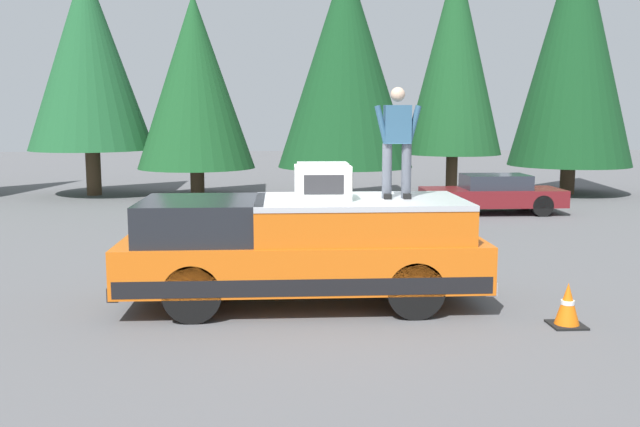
# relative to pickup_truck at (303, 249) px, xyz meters

# --- Properties ---
(ground_plane) EXTENTS (90.00, 90.00, 0.00)m
(ground_plane) POSITION_rel_pickup_truck_xyz_m (0.17, -0.38, -0.87)
(ground_plane) COLOR #565659
(pickup_truck) EXTENTS (2.01, 5.54, 1.65)m
(pickup_truck) POSITION_rel_pickup_truck_xyz_m (0.00, 0.00, 0.00)
(pickup_truck) COLOR orange
(pickup_truck) RESTS_ON ground
(compressor_unit) EXTENTS (0.65, 0.84, 0.56)m
(compressor_unit) POSITION_rel_pickup_truck_xyz_m (-0.10, -0.30, 1.05)
(compressor_unit) COLOR silver
(compressor_unit) RESTS_ON pickup_truck
(person_on_truck_bed) EXTENTS (0.29, 0.72, 1.69)m
(person_on_truck_bed) POSITION_rel_pickup_truck_xyz_m (0.01, -1.44, 1.68)
(person_on_truck_bed) COLOR #4C515B
(person_on_truck_bed) RESTS_ON pickup_truck
(parked_car_maroon) EXTENTS (1.64, 4.10, 1.16)m
(parked_car_maroon) POSITION_rel_pickup_truck_xyz_m (9.60, -5.99, -0.29)
(parked_car_maroon) COLOR maroon
(parked_car_maroon) RESTS_ON ground
(traffic_cone) EXTENTS (0.47, 0.47, 0.62)m
(traffic_cone) POSITION_rel_pickup_truck_xyz_m (-1.37, -3.64, -0.58)
(traffic_cone) COLOR black
(traffic_cone) RESTS_ON ground
(conifer_far_left) EXTENTS (4.41, 4.41, 9.77)m
(conifer_far_left) POSITION_rel_pickup_truck_xyz_m (14.45, -10.34, 4.53)
(conifer_far_left) COLOR #4C3826
(conifer_far_left) RESTS_ON ground
(conifer_left) EXTENTS (3.37, 3.37, 8.39)m
(conifer_left) POSITION_rel_pickup_truck_xyz_m (13.64, -5.76, 4.08)
(conifer_left) COLOR #4C3826
(conifer_left) RESTS_ON ground
(conifer_center_left) EXTENTS (4.54, 4.54, 8.08)m
(conifer_center_left) POSITION_rel_pickup_truck_xyz_m (12.92, -1.89, 3.74)
(conifer_center_left) COLOR #4C3826
(conifer_center_left) RESTS_ON ground
(conifer_center_right) EXTENTS (4.13, 4.13, 7.09)m
(conifer_center_right) POSITION_rel_pickup_truck_xyz_m (14.30, 3.27, 3.18)
(conifer_center_right) COLOR #4C3826
(conifer_center_right) RESTS_ON ground
(conifer_right) EXTENTS (4.40, 4.40, 8.22)m
(conifer_right) POSITION_rel_pickup_truck_xyz_m (15.08, 7.10, 4.05)
(conifer_right) COLOR #4C3826
(conifer_right) RESTS_ON ground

